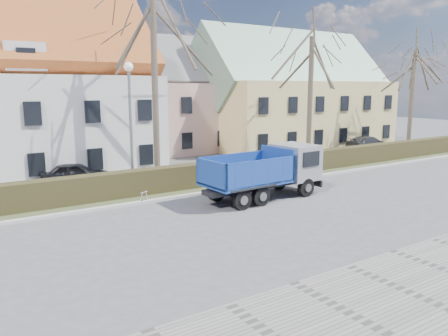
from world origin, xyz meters
TOP-DOWN VIEW (x-y plane):
  - ground at (0.00, 0.00)m, footprint 120.00×120.00m
  - curb_far at (0.00, 4.60)m, footprint 80.00×0.30m
  - grass_strip at (0.00, 6.20)m, footprint 80.00×3.00m
  - hedge at (0.00, 6.00)m, footprint 60.00×0.90m
  - building_pink at (4.00, 20.00)m, footprint 10.80×8.80m
  - building_yellow at (16.00, 17.00)m, footprint 18.80×10.80m
  - tree_1 at (-2.00, 8.50)m, footprint 9.20×9.20m
  - tree_2 at (10.00, 8.50)m, footprint 8.00×8.00m
  - tree_3 at (22.00, 8.50)m, footprint 7.60×7.60m
  - dump_truck at (0.63, 2.17)m, footprint 6.77×2.83m
  - streetlight at (-4.09, 7.00)m, footprint 0.53×0.53m
  - cart_frame at (-4.63, 4.60)m, footprint 0.76×0.61m
  - parked_car_a at (-6.15, 10.44)m, footprint 4.08×2.73m
  - parked_car_b at (18.77, 10.25)m, footprint 4.63×2.05m

SIDE VIEW (x-z plane):
  - ground at x=0.00m, z-range 0.00..0.00m
  - grass_strip at x=0.00m, z-range 0.00..0.10m
  - curb_far at x=0.00m, z-range 0.00..0.12m
  - cart_frame at x=-4.63m, z-range 0.00..0.60m
  - parked_car_a at x=-6.15m, z-range 0.00..1.29m
  - hedge at x=0.00m, z-range 0.00..1.30m
  - parked_car_b at x=18.77m, z-range 0.00..1.32m
  - dump_truck at x=0.63m, z-range 0.00..2.66m
  - streetlight at x=-4.09m, z-range 0.00..6.84m
  - building_pink at x=4.00m, z-range 0.00..8.00m
  - building_yellow at x=16.00m, z-range 0.00..8.50m
  - tree_3 at x=22.00m, z-range 0.00..10.45m
  - tree_2 at x=10.00m, z-range 0.00..11.00m
  - tree_1 at x=-2.00m, z-range 0.00..12.65m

